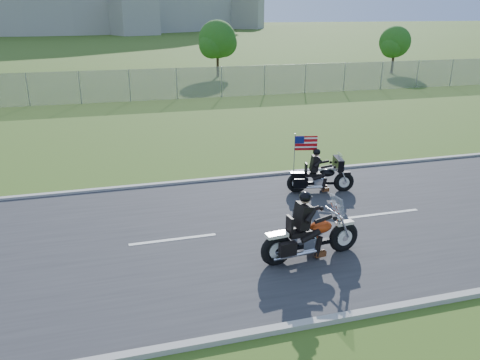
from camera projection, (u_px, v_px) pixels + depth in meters
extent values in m
plane|color=#39541A|center=(249.00, 232.00, 12.34)|extent=(420.00, 420.00, 0.00)
cube|color=#28282B|center=(249.00, 231.00, 12.33)|extent=(120.00, 8.00, 0.04)
cube|color=#9E9B93|center=(215.00, 179.00, 15.99)|extent=(120.00, 0.18, 0.12)
cube|color=#9E9B93|center=(310.00, 323.00, 8.65)|extent=(120.00, 0.18, 0.12)
cube|color=gray|center=(80.00, 87.00, 28.86)|extent=(60.00, 0.03, 2.00)
cylinder|color=#382316|center=(218.00, 62.00, 40.57)|extent=(0.22, 0.22, 2.52)
sphere|color=#2B5516|center=(217.00, 39.00, 39.93)|extent=(3.20, 3.20, 3.20)
sphere|color=#2B5516|center=(223.00, 43.00, 40.64)|extent=(2.40, 2.40, 2.40)
sphere|color=#2B5516|center=(212.00, 45.00, 39.58)|extent=(2.24, 2.24, 2.24)
cylinder|color=#382316|center=(393.00, 61.00, 42.80)|extent=(0.22, 0.22, 2.24)
sphere|color=#2B5516|center=(395.00, 42.00, 42.22)|extent=(2.80, 2.80, 2.80)
sphere|color=#2B5516|center=(397.00, 45.00, 42.85)|extent=(2.10, 2.10, 2.10)
sphere|color=#2B5516|center=(392.00, 47.00, 41.92)|extent=(1.96, 1.96, 1.96)
torus|color=black|center=(343.00, 237.00, 11.20)|extent=(0.79, 0.27, 0.77)
torus|color=black|center=(276.00, 250.00, 10.58)|extent=(0.79, 0.27, 0.77)
ellipsoid|color=#B3340D|center=(320.00, 227.00, 10.84)|extent=(0.62, 0.40, 0.29)
cube|color=black|center=(300.00, 232.00, 10.67)|extent=(0.61, 0.37, 0.13)
cube|color=black|center=(302.00, 216.00, 10.55)|extent=(0.29, 0.44, 0.58)
sphere|color=black|center=(305.00, 197.00, 10.41)|extent=(0.31, 0.31, 0.28)
cube|color=silver|center=(337.00, 204.00, 10.81)|extent=(0.09, 0.48, 0.42)
torus|color=black|center=(344.00, 182.00, 14.92)|extent=(0.68, 0.29, 0.66)
torus|color=black|center=(297.00, 183.00, 14.83)|extent=(0.68, 0.29, 0.66)
ellipsoid|color=black|center=(327.00, 173.00, 14.78)|extent=(0.55, 0.38, 0.25)
cube|color=black|center=(313.00, 174.00, 14.76)|extent=(0.53, 0.36, 0.11)
cube|color=black|center=(315.00, 164.00, 14.65)|extent=(0.28, 0.39, 0.49)
sphere|color=black|center=(317.00, 152.00, 14.52)|extent=(0.28, 0.28, 0.24)
cube|color=black|center=(338.00, 163.00, 14.69)|extent=(0.34, 0.74, 0.36)
cube|color=#B70C11|center=(306.00, 143.00, 14.59)|extent=(0.70, 0.16, 0.46)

